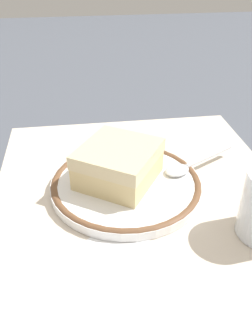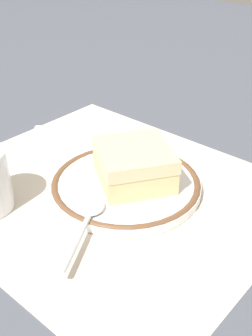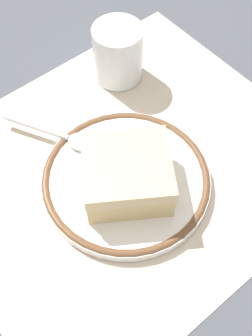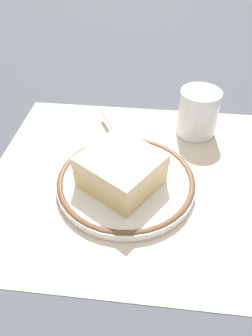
{
  "view_description": "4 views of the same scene",
  "coord_description": "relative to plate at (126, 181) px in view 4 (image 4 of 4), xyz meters",
  "views": [
    {
      "loc": [
        0.34,
        -0.07,
        0.27
      ],
      "look_at": [
        -0.02,
        -0.02,
        0.03
      ],
      "focal_mm": 37.64,
      "sensor_mm": 36.0,
      "label": 1
    },
    {
      "loc": [
        -0.3,
        0.31,
        0.3
      ],
      "look_at": [
        -0.02,
        -0.02,
        0.03
      ],
      "focal_mm": 45.03,
      "sensor_mm": 36.0,
      "label": 2
    },
    {
      "loc": [
        -0.18,
        -0.22,
        0.44
      ],
      "look_at": [
        -0.02,
        -0.02,
        0.03
      ],
      "focal_mm": 48.9,
      "sensor_mm": 36.0,
      "label": 3
    },
    {
      "loc": [
        0.02,
        -0.33,
        0.31
      ],
      "look_at": [
        -0.02,
        -0.02,
        0.03
      ],
      "focal_mm": 34.28,
      "sensor_mm": 36.0,
      "label": 4
    }
  ],
  "objects": [
    {
      "name": "ground_plane",
      "position": [
        0.02,
        0.02,
        -0.01
      ],
      "size": [
        2.4,
        2.4,
        0.0
      ],
      "primitive_type": "plane",
      "color": "#4C515B"
    },
    {
      "name": "placemat",
      "position": [
        0.02,
        0.02,
        -0.01
      ],
      "size": [
        0.42,
        0.36,
        0.0
      ],
      "primitive_type": "cube",
      "color": "beige",
      "rests_on": "ground_plane"
    },
    {
      "name": "plate",
      "position": [
        0.0,
        0.0,
        0.0
      ],
      "size": [
        0.19,
        0.19,
        0.01
      ],
      "color": "white",
      "rests_on": "placemat"
    },
    {
      "name": "cake_slice",
      "position": [
        -0.01,
        -0.01,
        0.03
      ],
      "size": [
        0.12,
        0.12,
        0.05
      ],
      "color": "beige",
      "rests_on": "plate"
    },
    {
      "name": "spoon",
      "position": [
        -0.02,
        0.09,
        0.01
      ],
      "size": [
        0.07,
        0.11,
        0.01
      ],
      "color": "silver",
      "rests_on": "plate"
    },
    {
      "name": "cup",
      "position": [
        0.1,
        0.14,
        0.02
      ],
      "size": [
        0.06,
        0.06,
        0.07
      ],
      "color": "silver",
      "rests_on": "placemat"
    },
    {
      "name": "napkin",
      "position": [
        0.14,
        -0.03,
        -0.01
      ],
      "size": [
        0.18,
        0.18,
        0.0
      ],
      "primitive_type": "cube",
      "rotation": [
        0.0,
        0.0,
        3.82
      ],
      "color": "white",
      "rests_on": "placemat"
    }
  ]
}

